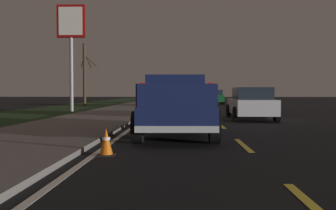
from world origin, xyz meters
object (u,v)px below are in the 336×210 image
Objects in this scene: gas_price_sign at (71,31)px; sedan_white at (251,103)px; pickup_truck at (175,105)px; traffic_cone_near at (106,142)px; sedan_black at (181,98)px; bare_tree_far at (85,74)px; sedan_green at (214,97)px.

sedan_white is at bearing -124.38° from gas_price_sign.
pickup_truck reaches higher than sedan_white.
sedan_black is at bearing -3.43° from traffic_cone_near.
gas_price_sign reaches higher than pickup_truck.
sedan_black is 9.73m from bare_tree_far.
sedan_white is at bearing 179.55° from sedan_green.
sedan_black is 0.61× the size of gas_price_sign.
bare_tree_far is at bearing 35.29° from sedan_white.
bare_tree_far is (2.60, 9.10, 2.25)m from sedan_black.
gas_price_sign is at bearing 18.14° from traffic_cone_near.
bare_tree_far is (17.59, 12.45, 2.25)m from sedan_white.
sedan_black is 11.60m from gas_price_sign.
sedan_green is at bearing -0.45° from sedan_white.
pickup_truck is 16.27m from gas_price_sign.
gas_price_sign is at bearing 55.62° from sedan_white.
sedan_white is 0.62× the size of gas_price_sign.
sedan_green reaches higher than traffic_cone_near.
bare_tree_far is at bearing 15.03° from traffic_cone_near.
sedan_white is at bearing -24.75° from traffic_cone_near.
sedan_black is (14.99, 3.35, 0.00)m from sedan_white.
sedan_black is (21.47, -0.17, -0.13)m from pickup_truck.
pickup_truck is 1.24× the size of sedan_black.
bare_tree_far is 10.07× the size of traffic_cone_near.
sedan_white is 1.00× the size of sedan_black.
pickup_truck is 0.76× the size of gas_price_sign.
sedan_black is 7.60× the size of traffic_cone_near.
bare_tree_far is at bearing 115.12° from sedan_green.
sedan_green is 7.61× the size of traffic_cone_near.
sedan_green is 0.62× the size of gas_price_sign.
sedan_white is at bearing -28.49° from pickup_truck.
sedan_white is at bearing -144.71° from bare_tree_far.
traffic_cone_near is at bearing 176.57° from sedan_black.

